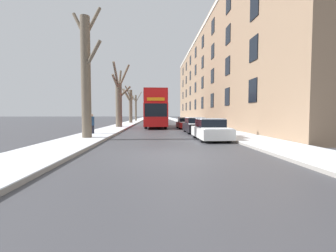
{
  "coord_description": "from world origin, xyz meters",
  "views": [
    {
      "loc": [
        -0.79,
        -8.75,
        1.65
      ],
      "look_at": [
        0.59,
        14.43,
        0.43
      ],
      "focal_mm": 24.0,
      "sensor_mm": 36.0,
      "label": 1
    }
  ],
  "objects_px": {
    "bare_tree_left_3": "(136,107)",
    "parked_car_2": "(185,123)",
    "double_decker_bus": "(156,108)",
    "parked_car_1": "(195,126)",
    "pedestrian_left_sidewalk": "(92,124)",
    "bare_tree_left_2": "(130,104)",
    "parked_car_0": "(210,130)",
    "bare_tree_left_1": "(119,99)",
    "bare_tree_left_0": "(86,75)"
  },
  "relations": [
    {
      "from": "bare_tree_left_1",
      "to": "parked_car_2",
      "type": "distance_m",
      "value": 8.31
    },
    {
      "from": "bare_tree_left_3",
      "to": "parked_car_2",
      "type": "distance_m",
      "value": 27.69
    },
    {
      "from": "bare_tree_left_2",
      "to": "pedestrian_left_sidewalk",
      "type": "distance_m",
      "value": 22.75
    },
    {
      "from": "pedestrian_left_sidewalk",
      "to": "parked_car_0",
      "type": "bearing_deg",
      "value": -15.43
    },
    {
      "from": "bare_tree_left_0",
      "to": "parked_car_2",
      "type": "relative_size",
      "value": 2.15
    },
    {
      "from": "bare_tree_left_0",
      "to": "parked_car_0",
      "type": "bearing_deg",
      "value": -3.05
    },
    {
      "from": "bare_tree_left_1",
      "to": "bare_tree_left_2",
      "type": "relative_size",
      "value": 1.2
    },
    {
      "from": "parked_car_0",
      "to": "parked_car_1",
      "type": "xyz_separation_m",
      "value": [
        -0.0,
        5.39,
        0.0
      ]
    },
    {
      "from": "parked_car_1",
      "to": "pedestrian_left_sidewalk",
      "type": "relative_size",
      "value": 2.6
    },
    {
      "from": "parked_car_0",
      "to": "parked_car_2",
      "type": "bearing_deg",
      "value": 90.0
    },
    {
      "from": "bare_tree_left_3",
      "to": "double_decker_bus",
      "type": "height_order",
      "value": "bare_tree_left_3"
    },
    {
      "from": "double_decker_bus",
      "to": "parked_car_1",
      "type": "xyz_separation_m",
      "value": [
        3.46,
        -9.21,
        -1.84
      ]
    },
    {
      "from": "parked_car_1",
      "to": "parked_car_2",
      "type": "distance_m",
      "value": 6.37
    },
    {
      "from": "bare_tree_left_2",
      "to": "parked_car_2",
      "type": "relative_size",
      "value": 1.57
    },
    {
      "from": "bare_tree_left_3",
      "to": "parked_car_1",
      "type": "xyz_separation_m",
      "value": [
        7.97,
        -32.74,
        -2.79
      ]
    },
    {
      "from": "double_decker_bus",
      "to": "parked_car_0",
      "type": "relative_size",
      "value": 2.7
    },
    {
      "from": "bare_tree_left_3",
      "to": "double_decker_bus",
      "type": "xyz_separation_m",
      "value": [
        4.51,
        -23.53,
        -0.94
      ]
    },
    {
      "from": "bare_tree_left_2",
      "to": "parked_car_0",
      "type": "xyz_separation_m",
      "value": [
        7.92,
        -26.01,
        -2.79
      ]
    },
    {
      "from": "bare_tree_left_1",
      "to": "parked_car_1",
      "type": "relative_size",
      "value": 1.78
    },
    {
      "from": "parked_car_2",
      "to": "double_decker_bus",
      "type": "bearing_deg",
      "value": 140.6
    },
    {
      "from": "bare_tree_left_2",
      "to": "bare_tree_left_3",
      "type": "relative_size",
      "value": 0.89
    },
    {
      "from": "bare_tree_left_1",
      "to": "parked_car_1",
      "type": "bearing_deg",
      "value": -43.29
    },
    {
      "from": "parked_car_0",
      "to": "pedestrian_left_sidewalk",
      "type": "relative_size",
      "value": 2.5
    },
    {
      "from": "bare_tree_left_0",
      "to": "bare_tree_left_2",
      "type": "relative_size",
      "value": 1.37
    },
    {
      "from": "double_decker_bus",
      "to": "bare_tree_left_2",
      "type": "bearing_deg",
      "value": 111.38
    },
    {
      "from": "parked_car_1",
      "to": "pedestrian_left_sidewalk",
      "type": "distance_m",
      "value": 8.67
    },
    {
      "from": "bare_tree_left_0",
      "to": "parked_car_1",
      "type": "relative_size",
      "value": 2.03
    },
    {
      "from": "double_decker_bus",
      "to": "parked_car_2",
      "type": "relative_size",
      "value": 2.75
    },
    {
      "from": "double_decker_bus",
      "to": "pedestrian_left_sidewalk",
      "type": "relative_size",
      "value": 6.76
    },
    {
      "from": "bare_tree_left_0",
      "to": "double_decker_bus",
      "type": "bearing_deg",
      "value": 72.57
    },
    {
      "from": "bare_tree_left_3",
      "to": "parked_car_0",
      "type": "xyz_separation_m",
      "value": [
        7.97,
        -38.13,
        -2.79
      ]
    },
    {
      "from": "bare_tree_left_0",
      "to": "parked_car_1",
      "type": "height_order",
      "value": "bare_tree_left_0"
    },
    {
      "from": "bare_tree_left_0",
      "to": "bare_tree_left_3",
      "type": "relative_size",
      "value": 1.22
    },
    {
      "from": "parked_car_1",
      "to": "bare_tree_left_0",
      "type": "bearing_deg",
      "value": -147.85
    },
    {
      "from": "bare_tree_left_2",
      "to": "double_decker_bus",
      "type": "distance_m",
      "value": 12.29
    },
    {
      "from": "double_decker_bus",
      "to": "parked_car_2",
      "type": "height_order",
      "value": "double_decker_bus"
    },
    {
      "from": "double_decker_bus",
      "to": "pedestrian_left_sidewalk",
      "type": "distance_m",
      "value": 12.35
    },
    {
      "from": "parked_car_2",
      "to": "pedestrian_left_sidewalk",
      "type": "xyz_separation_m",
      "value": [
        -8.43,
        -8.35,
        0.31
      ]
    },
    {
      "from": "bare_tree_left_0",
      "to": "bare_tree_left_2",
      "type": "distance_m",
      "value": 25.6
    },
    {
      "from": "bare_tree_left_2",
      "to": "double_decker_bus",
      "type": "height_order",
      "value": "bare_tree_left_2"
    },
    {
      "from": "bare_tree_left_1",
      "to": "bare_tree_left_2",
      "type": "xyz_separation_m",
      "value": [
        -0.16,
        13.3,
        0.03
      ]
    },
    {
      "from": "pedestrian_left_sidewalk",
      "to": "bare_tree_left_3",
      "type": "bearing_deg",
      "value": 95.82
    },
    {
      "from": "pedestrian_left_sidewalk",
      "to": "bare_tree_left_0",
      "type": "bearing_deg",
      "value": -73.57
    },
    {
      "from": "double_decker_bus",
      "to": "parked_car_1",
      "type": "relative_size",
      "value": 2.6
    },
    {
      "from": "parked_car_1",
      "to": "parked_car_2",
      "type": "height_order",
      "value": "parked_car_1"
    },
    {
      "from": "parked_car_1",
      "to": "parked_car_2",
      "type": "relative_size",
      "value": 1.06
    },
    {
      "from": "bare_tree_left_2",
      "to": "parked_car_0",
      "type": "distance_m",
      "value": 27.34
    },
    {
      "from": "parked_car_0",
      "to": "parked_car_1",
      "type": "relative_size",
      "value": 0.96
    },
    {
      "from": "bare_tree_left_1",
      "to": "parked_car_2",
      "type": "bearing_deg",
      "value": -6.97
    },
    {
      "from": "bare_tree_left_0",
      "to": "parked_car_0",
      "type": "distance_m",
      "value": 8.67
    }
  ]
}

